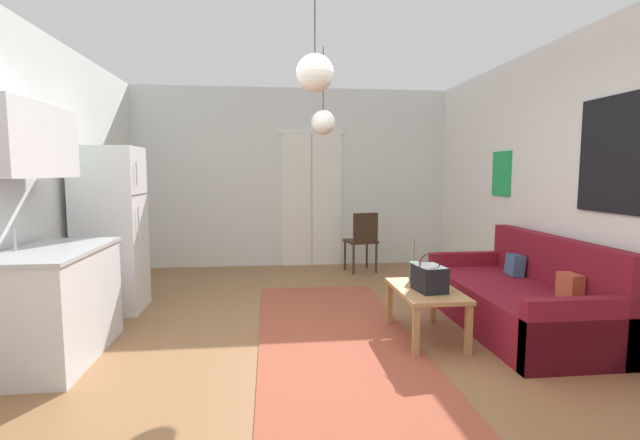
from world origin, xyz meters
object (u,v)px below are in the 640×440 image
at_px(accent_chair, 362,238).
at_px(pendant_lamp_far, 323,123).
at_px(coffee_table, 426,295).
at_px(bamboo_vase, 414,271).
at_px(pendant_lamp_near, 315,73).
at_px(handbag, 430,278).
at_px(couch, 522,301).
at_px(refrigerator, 111,230).

xyz_separation_m(accent_chair, pendant_lamp_far, (-0.78, -1.68, 1.49)).
bearing_deg(coffee_table, bamboo_vase, 94.89).
xyz_separation_m(pendant_lamp_near, pendant_lamp_far, (0.22, 1.36, -0.22)).
xyz_separation_m(handbag, accent_chair, (-0.02, 2.78, -0.06)).
relative_size(couch, pendant_lamp_far, 2.24).
relative_size(bamboo_vase, handbag, 1.20).
relative_size(couch, accent_chair, 2.27).
bearing_deg(refrigerator, accent_chair, 26.73).
distance_m(coffee_table, bamboo_vase, 0.32).
bearing_deg(refrigerator, pendant_lamp_near, -36.87).
bearing_deg(coffee_table, refrigerator, 158.99).
distance_m(couch, pendant_lamp_near, 2.84).
relative_size(couch, handbag, 5.98).
relative_size(coffee_table, pendant_lamp_far, 0.98).
distance_m(handbag, refrigerator, 3.31).
bearing_deg(coffee_table, pendant_lamp_far, 128.38).
bearing_deg(refrigerator, handbag, -22.48).
distance_m(pendant_lamp_near, pendant_lamp_far, 1.39).
bearing_deg(pendant_lamp_far, pendant_lamp_near, -99.34).
bearing_deg(coffee_table, couch, 7.85).
relative_size(accent_chair, pendant_lamp_far, 0.99).
xyz_separation_m(accent_chair, pendant_lamp_near, (-1.00, -3.04, 1.71)).
height_order(bamboo_vase, pendant_lamp_near, pendant_lamp_near).
xyz_separation_m(couch, coffee_table, (-0.99, -0.14, 0.12)).
bearing_deg(pendant_lamp_near, refrigerator, 143.13).
distance_m(accent_chair, pendant_lamp_near, 3.63).
height_order(coffee_table, refrigerator, refrigerator).
bearing_deg(pendant_lamp_near, coffee_table, 18.65).
xyz_separation_m(bamboo_vase, pendant_lamp_near, (-1.00, -0.62, 1.67)).
bearing_deg(coffee_table, pendant_lamp_near, -161.35).
xyz_separation_m(couch, bamboo_vase, (-1.02, 0.14, 0.28)).
bearing_deg(pendant_lamp_near, handbag, 14.09).
relative_size(refrigerator, accent_chair, 1.95).
bearing_deg(couch, coffee_table, -172.15).
height_order(couch, refrigerator, refrigerator).
xyz_separation_m(bamboo_vase, handbag, (0.02, -0.37, 0.02)).
height_order(couch, bamboo_vase, couch).
bearing_deg(accent_chair, coffee_table, 78.68).
height_order(couch, coffee_table, couch).
height_order(coffee_table, accent_chair, accent_chair).
distance_m(couch, handbag, 1.07).
xyz_separation_m(handbag, pendant_lamp_far, (-0.80, 1.10, 1.43)).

